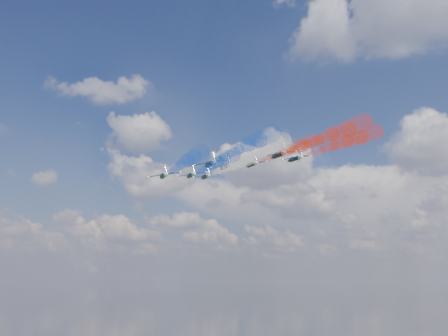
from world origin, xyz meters
The scene contains 16 objects.
jet_lead centered at (-0.52, 25.38, 159.31)m, with size 9.68×12.10×3.23m, color black, non-canonical shape.
trail_lead centered at (19.23, 9.08, 157.09)m, with size 4.03×40.74×4.03m, color white, non-canonical shape.
jet_inner_left centered at (3.62, 12.23, 157.11)m, with size 9.68×12.10×3.23m, color black, non-canonical shape.
trail_inner_left centered at (23.38, -4.08, 154.89)m, with size 4.03×40.74×4.03m, color blue, non-canonical shape.
jet_inner_right centered at (16.73, 27.38, 161.69)m, with size 9.68×12.10×3.23m, color black, non-canonical shape.
trail_inner_right centered at (36.48, 11.07, 159.48)m, with size 4.03×40.74×4.03m, color red, non-canonical shape.
jet_outer_left centered at (6.58, -4.09, 153.96)m, with size 9.68×12.10×3.23m, color black, non-canonical shape.
trail_outer_left centered at (26.34, -20.40, 151.74)m, with size 4.03×40.74×4.03m, color blue, non-canonical shape.
jet_center_third centered at (17.72, 10.78, 157.90)m, with size 9.68×12.10×3.23m, color black, non-canonical shape.
trail_center_third centered at (37.48, -5.52, 155.69)m, with size 4.03×40.74×4.03m, color white, non-canonical shape.
jet_outer_right centered at (32.56, 27.18, 161.47)m, with size 9.68×12.10×3.23m, color black, non-canonical shape.
trail_outer_right centered at (52.32, 10.88, 159.25)m, with size 4.03×40.74×4.03m, color red, non-canonical shape.
jet_rear_left centered at (23.60, -4.87, 155.14)m, with size 9.68×12.10×3.23m, color black, non-canonical shape.
trail_rear_left centered at (43.35, -21.17, 152.92)m, with size 4.03×40.74×4.03m, color blue, non-canonical shape.
jet_rear_right centered at (35.65, 11.18, 159.09)m, with size 9.68×12.10×3.23m, color black, non-canonical shape.
trail_rear_right centered at (55.40, -5.13, 156.88)m, with size 4.03×40.74×4.03m, color red, non-canonical shape.
Camera 1 is at (105.56, -116.58, 124.15)m, focal length 42.67 mm.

